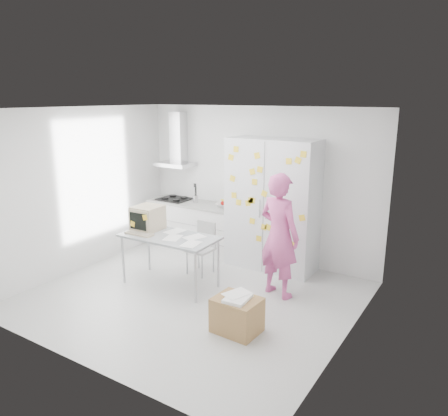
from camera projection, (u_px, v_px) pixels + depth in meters
The scene contains 10 objects.
floor at pixel (192, 297), 6.41m from camera, with size 4.50×4.00×0.02m, color silver.
walls at pixel (218, 198), 6.66m from camera, with size 4.52×4.01×2.70m.
ceiling at pixel (188, 109), 5.74m from camera, with size 4.50×4.00×0.02m, color white.
counter_run at pixel (194, 225), 8.30m from camera, with size 1.84×0.63×1.28m.
range_hood at pixel (178, 145), 8.28m from camera, with size 0.70×0.48×1.01m.
tall_cabinet at pixel (272, 205), 7.27m from camera, with size 1.50×0.68×2.20m.
person at pixel (279, 235), 6.27m from camera, with size 0.67×0.44×1.83m, color #D65398.
desk at pixel (155, 226), 6.78m from camera, with size 1.51×0.79×1.19m.
chair at pixel (203, 244), 7.20m from camera, with size 0.40×0.40×0.86m.
cardboard_box at pixel (237, 314), 5.42m from camera, with size 0.58×0.48×0.49m.
Camera 1 is at (3.54, -4.72, 2.86)m, focal length 35.00 mm.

